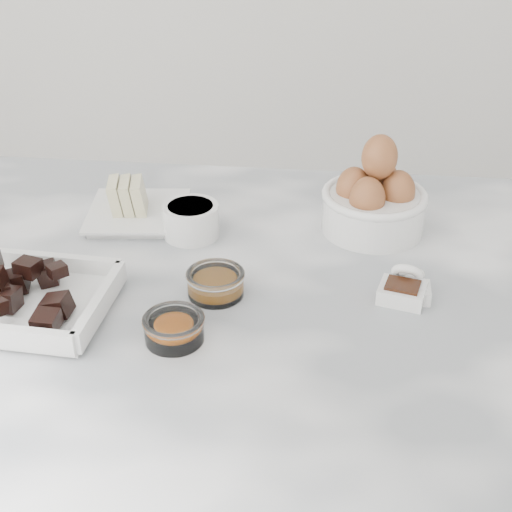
{
  "coord_description": "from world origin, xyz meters",
  "views": [
    {
      "loc": [
        0.1,
        -0.76,
        1.46
      ],
      "look_at": [
        0.02,
        0.03,
        0.98
      ],
      "focal_mm": 50.0,
      "sensor_mm": 36.0,
      "label": 1
    }
  ],
  "objects_px": {
    "zest_bowl": "(174,327)",
    "salt_spoon": "(411,287)",
    "butter_plate": "(136,206)",
    "vanilla_spoon": "(403,288)",
    "chocolate_dish": "(18,293)",
    "sugar_ramekin": "(191,219)",
    "egg_bowl": "(374,200)",
    "honey_bowl": "(215,283)"
  },
  "relations": [
    {
      "from": "butter_plate",
      "to": "egg_bowl",
      "type": "distance_m",
      "value": 0.36
    },
    {
      "from": "butter_plate",
      "to": "honey_bowl",
      "type": "distance_m",
      "value": 0.25
    },
    {
      "from": "egg_bowl",
      "to": "vanilla_spoon",
      "type": "height_order",
      "value": "egg_bowl"
    },
    {
      "from": "chocolate_dish",
      "to": "zest_bowl",
      "type": "relative_size",
      "value": 3.18
    },
    {
      "from": "chocolate_dish",
      "to": "zest_bowl",
      "type": "distance_m",
      "value": 0.21
    },
    {
      "from": "vanilla_spoon",
      "to": "butter_plate",
      "type": "bearing_deg",
      "value": 155.76
    },
    {
      "from": "zest_bowl",
      "to": "sugar_ramekin",
      "type": "bearing_deg",
      "value": 95.97
    },
    {
      "from": "vanilla_spoon",
      "to": "honey_bowl",
      "type": "bearing_deg",
      "value": -175.61
    },
    {
      "from": "butter_plate",
      "to": "sugar_ramekin",
      "type": "distance_m",
      "value": 0.11
    },
    {
      "from": "egg_bowl",
      "to": "salt_spoon",
      "type": "distance_m",
      "value": 0.18
    },
    {
      "from": "butter_plate",
      "to": "sugar_ramekin",
      "type": "bearing_deg",
      "value": -25.83
    },
    {
      "from": "zest_bowl",
      "to": "salt_spoon",
      "type": "bearing_deg",
      "value": 23.7
    },
    {
      "from": "chocolate_dish",
      "to": "butter_plate",
      "type": "distance_m",
      "value": 0.27
    },
    {
      "from": "butter_plate",
      "to": "salt_spoon",
      "type": "distance_m",
      "value": 0.44
    },
    {
      "from": "egg_bowl",
      "to": "vanilla_spoon",
      "type": "distance_m",
      "value": 0.18
    },
    {
      "from": "butter_plate",
      "to": "zest_bowl",
      "type": "relative_size",
      "value": 2.22
    },
    {
      "from": "honey_bowl",
      "to": "vanilla_spoon",
      "type": "height_order",
      "value": "vanilla_spoon"
    },
    {
      "from": "egg_bowl",
      "to": "butter_plate",
      "type": "bearing_deg",
      "value": -179.84
    },
    {
      "from": "zest_bowl",
      "to": "salt_spoon",
      "type": "height_order",
      "value": "salt_spoon"
    },
    {
      "from": "butter_plate",
      "to": "sugar_ramekin",
      "type": "relative_size",
      "value": 2.0
    },
    {
      "from": "zest_bowl",
      "to": "salt_spoon",
      "type": "relative_size",
      "value": 1.23
    },
    {
      "from": "egg_bowl",
      "to": "zest_bowl",
      "type": "xyz_separation_m",
      "value": [
        -0.24,
        -0.3,
        -0.03
      ]
    },
    {
      "from": "chocolate_dish",
      "to": "sugar_ramekin",
      "type": "relative_size",
      "value": 2.86
    },
    {
      "from": "egg_bowl",
      "to": "honey_bowl",
      "type": "distance_m",
      "value": 0.29
    },
    {
      "from": "sugar_ramekin",
      "to": "salt_spoon",
      "type": "relative_size",
      "value": 1.37
    },
    {
      "from": "butter_plate",
      "to": "vanilla_spoon",
      "type": "xyz_separation_m",
      "value": [
        0.39,
        -0.18,
        -0.01
      ]
    },
    {
      "from": "zest_bowl",
      "to": "egg_bowl",
      "type": "bearing_deg",
      "value": 51.06
    },
    {
      "from": "zest_bowl",
      "to": "chocolate_dish",
      "type": "bearing_deg",
      "value": 169.07
    },
    {
      "from": "zest_bowl",
      "to": "vanilla_spoon",
      "type": "bearing_deg",
      "value": 23.4
    },
    {
      "from": "butter_plate",
      "to": "vanilla_spoon",
      "type": "distance_m",
      "value": 0.43
    },
    {
      "from": "egg_bowl",
      "to": "salt_spoon",
      "type": "xyz_separation_m",
      "value": [
        0.04,
        -0.17,
        -0.04
      ]
    },
    {
      "from": "zest_bowl",
      "to": "salt_spoon",
      "type": "distance_m",
      "value": 0.31
    },
    {
      "from": "sugar_ramekin",
      "to": "vanilla_spoon",
      "type": "height_order",
      "value": "sugar_ramekin"
    },
    {
      "from": "chocolate_dish",
      "to": "egg_bowl",
      "type": "bearing_deg",
      "value": 30.07
    },
    {
      "from": "egg_bowl",
      "to": "honey_bowl",
      "type": "relative_size",
      "value": 2.04
    },
    {
      "from": "chocolate_dish",
      "to": "zest_bowl",
      "type": "xyz_separation_m",
      "value": [
        0.2,
        -0.04,
        -0.01
      ]
    },
    {
      "from": "salt_spoon",
      "to": "sugar_ramekin",
      "type": "bearing_deg",
      "value": 157.97
    },
    {
      "from": "chocolate_dish",
      "to": "salt_spoon",
      "type": "xyz_separation_m",
      "value": [
        0.49,
        0.09,
        -0.01
      ]
    },
    {
      "from": "egg_bowl",
      "to": "salt_spoon",
      "type": "height_order",
      "value": "egg_bowl"
    },
    {
      "from": "chocolate_dish",
      "to": "salt_spoon",
      "type": "bearing_deg",
      "value": 9.88
    },
    {
      "from": "sugar_ramekin",
      "to": "zest_bowl",
      "type": "xyz_separation_m",
      "value": [
        0.03,
        -0.25,
        -0.01
      ]
    },
    {
      "from": "chocolate_dish",
      "to": "honey_bowl",
      "type": "xyz_separation_m",
      "value": [
        0.24,
        0.06,
        -0.01
      ]
    }
  ]
}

